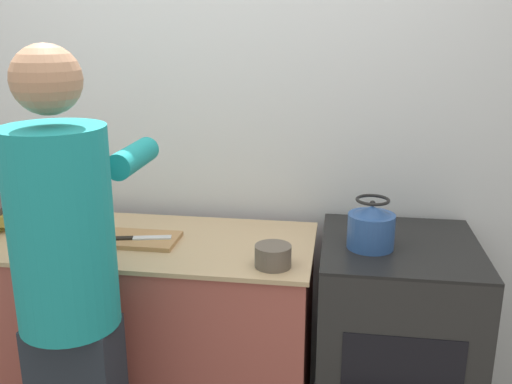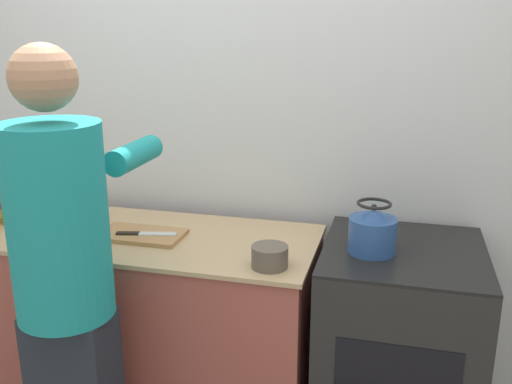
{
  "view_description": "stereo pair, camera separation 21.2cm",
  "coord_description": "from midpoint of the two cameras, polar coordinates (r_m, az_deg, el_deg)",
  "views": [
    {
      "loc": [
        0.54,
        -1.8,
        1.74
      ],
      "look_at": [
        0.24,
        0.21,
        1.14
      ],
      "focal_mm": 40.0,
      "sensor_mm": 36.0,
      "label": 1
    },
    {
      "loc": [
        0.75,
        -1.76,
        1.74
      ],
      "look_at": [
        0.24,
        0.21,
        1.14
      ],
      "focal_mm": 40.0,
      "sensor_mm": 36.0,
      "label": 2
    }
  ],
  "objects": [
    {
      "name": "wall_back",
      "position": [
        2.61,
        -0.04,
        6.82
      ],
      "size": [
        8.0,
        0.05,
        2.6
      ],
      "color": "silver",
      "rests_on": "ground_plane"
    },
    {
      "name": "bowl_prep",
      "position": [
        2.08,
        4.32,
        -6.52
      ],
      "size": [
        0.13,
        0.13,
        0.08
      ],
      "color": "brown",
      "rests_on": "counter"
    },
    {
      "name": "oven",
      "position": [
        2.46,
        16.36,
        -15.51
      ],
      "size": [
        0.61,
        0.64,
        0.92
      ],
      "color": "black",
      "rests_on": "ground_plane"
    },
    {
      "name": "cutting_board",
      "position": [
        2.4,
        -8.94,
        -4.29
      ],
      "size": [
        0.35,
        0.2,
        0.02
      ],
      "color": "#A87A4C",
      "rests_on": "counter"
    },
    {
      "name": "knife",
      "position": [
        2.37,
        -8.6,
        -4.19
      ],
      "size": [
        0.25,
        0.09,
        0.01
      ],
      "rotation": [
        0.0,
        0.0,
        0.22
      ],
      "color": "silver",
      "rests_on": "cutting_board"
    },
    {
      "name": "counter",
      "position": [
        2.64,
        -9.39,
        -13.17
      ],
      "size": [
        1.57,
        0.62,
        0.89
      ],
      "color": "#9E4C42",
      "rests_on": "ground_plane"
    },
    {
      "name": "book_stack",
      "position": [
        2.79,
        -20.92,
        -1.2
      ],
      "size": [
        0.22,
        0.29,
        0.11
      ],
      "color": "olive",
      "rests_on": "counter"
    },
    {
      "name": "kettle",
      "position": [
        2.17,
        14.35,
        -3.88
      ],
      "size": [
        0.18,
        0.18,
        0.2
      ],
      "color": "#284C8C",
      "rests_on": "oven"
    },
    {
      "name": "person",
      "position": [
        2.01,
        -15.62,
        -8.21
      ],
      "size": [
        0.37,
        0.6,
        1.69
      ],
      "color": "#1F262F",
      "rests_on": "ground_plane"
    },
    {
      "name": "canister_jar",
      "position": [
        2.55,
        -15.7,
        -1.85
      ],
      "size": [
        0.17,
        0.17,
        0.15
      ],
      "color": "#756047",
      "rests_on": "counter"
    }
  ]
}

